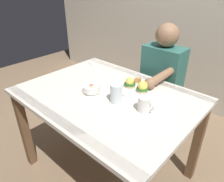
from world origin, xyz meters
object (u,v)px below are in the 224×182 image
diner_person (160,81)px  coffee_mug (144,104)px  eggs_benedict_plate (137,87)px  fork (92,65)px  water_glass_near (116,94)px  fruit_bowl (91,89)px  dining_table (107,107)px

diner_person → coffee_mug: bearing=-69.0°
eggs_benedict_plate → fork: size_ratio=1.79×
water_glass_near → fruit_bowl: bearing=-173.4°
fork → water_glass_near: water_glass_near is taller
coffee_mug → dining_table: bearing=179.7°
water_glass_near → coffee_mug: bearing=9.1°
water_glass_near → diner_person: bearing=93.3°
coffee_mug → diner_person: (-0.23, 0.60, -0.14)m
coffee_mug → diner_person: size_ratio=0.10×
dining_table → water_glass_near: size_ratio=9.63×
eggs_benedict_plate → coffee_mug: 0.26m
dining_table → coffee_mug: (0.31, -0.00, 0.16)m
eggs_benedict_plate → fruit_bowl: 0.32m
coffee_mug → fork: bearing=159.3°
fork → eggs_benedict_plate: bearing=-10.7°
dining_table → water_glass_near: water_glass_near is taller
eggs_benedict_plate → fruit_bowl: (-0.22, -0.24, 0.00)m
fruit_bowl → diner_person: (0.17, 0.66, -0.12)m
fruit_bowl → water_glass_near: water_glass_near is taller
eggs_benedict_plate → diner_person: (-0.04, 0.42, -0.11)m
fruit_bowl → dining_table: bearing=31.3°
dining_table → coffee_mug: size_ratio=10.76×
eggs_benedict_plate → fruit_bowl: bearing=-132.1°
dining_table → eggs_benedict_plate: (0.12, 0.18, 0.13)m
fruit_bowl → water_glass_near: (0.21, 0.02, 0.02)m
eggs_benedict_plate → water_glass_near: (-0.01, -0.21, 0.03)m
fork → water_glass_near: (0.58, -0.33, 0.05)m
dining_table → eggs_benedict_plate: bearing=56.2°
coffee_mug → water_glass_near: bearing=-170.9°
eggs_benedict_plate → fork: eggs_benedict_plate is taller
fruit_bowl → water_glass_near: 0.21m
dining_table → eggs_benedict_plate: 0.26m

